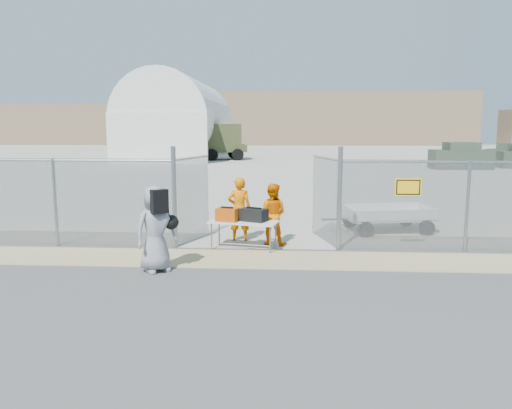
# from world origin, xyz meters

# --- Properties ---
(ground) EXTENTS (160.00, 160.00, 0.00)m
(ground) POSITION_xyz_m (0.00, 0.00, 0.00)
(ground) COLOR #3F3E3E
(tarmac_inside) EXTENTS (160.00, 80.00, 0.01)m
(tarmac_inside) POSITION_xyz_m (0.00, 42.00, 0.01)
(tarmac_inside) COLOR #A9A797
(tarmac_inside) RESTS_ON ground
(dirt_strip) EXTENTS (44.00, 1.60, 0.01)m
(dirt_strip) POSITION_xyz_m (0.00, 1.00, 0.01)
(dirt_strip) COLOR tan
(dirt_strip) RESTS_ON ground
(distant_hills) EXTENTS (140.00, 6.00, 9.00)m
(distant_hills) POSITION_xyz_m (5.00, 78.00, 4.50)
(distant_hills) COLOR #7F684F
(distant_hills) RESTS_ON ground
(chain_link_fence) EXTENTS (40.00, 0.20, 2.20)m
(chain_link_fence) POSITION_xyz_m (0.00, 2.00, 1.10)
(chain_link_fence) COLOR gray
(chain_link_fence) RESTS_ON ground
(quonset_hangar) EXTENTS (9.00, 18.00, 8.00)m
(quonset_hangar) POSITION_xyz_m (-10.00, 40.00, 4.00)
(quonset_hangar) COLOR silver
(quonset_hangar) RESTS_ON ground
(folding_table) EXTENTS (1.75, 1.01, 0.70)m
(folding_table) POSITION_xyz_m (-0.30, 1.95, 0.35)
(folding_table) COLOR silver
(folding_table) RESTS_ON ground
(orange_bag) EXTENTS (0.57, 0.45, 0.32)m
(orange_bag) POSITION_xyz_m (-0.69, 1.90, 0.86)
(orange_bag) COLOR #C94E09
(orange_bag) RESTS_ON folding_table
(black_duffel) EXTENTS (0.73, 0.60, 0.30)m
(black_duffel) POSITION_xyz_m (-0.05, 1.95, 0.85)
(black_duffel) COLOR black
(black_duffel) RESTS_ON folding_table
(security_worker_left) EXTENTS (0.64, 0.45, 1.68)m
(security_worker_left) POSITION_xyz_m (-0.49, 2.85, 0.84)
(security_worker_left) COLOR orange
(security_worker_left) RESTS_ON ground
(security_worker_right) EXTENTS (0.87, 0.74, 1.57)m
(security_worker_right) POSITION_xyz_m (0.38, 2.47, 0.78)
(security_worker_right) COLOR orange
(security_worker_right) RESTS_ON ground
(visitor) EXTENTS (1.03, 0.99, 1.78)m
(visitor) POSITION_xyz_m (-1.93, -0.05, 0.89)
(visitor) COLOR gray
(visitor) RESTS_ON ground
(utility_trailer) EXTENTS (3.42, 2.19, 0.77)m
(utility_trailer) POSITION_xyz_m (3.62, 4.32, 0.39)
(utility_trailer) COLOR silver
(utility_trailer) RESTS_ON ground
(military_truck) EXTENTS (7.37, 4.18, 3.31)m
(military_truck) POSITION_xyz_m (-6.58, 36.18, 1.66)
(military_truck) COLOR #3D4324
(military_truck) RESTS_ON ground
(parked_vehicle_near) EXTENTS (4.20, 1.98, 1.88)m
(parked_vehicle_near) POSITION_xyz_m (13.21, 26.89, 0.94)
(parked_vehicle_near) COLOR #354135
(parked_vehicle_near) RESTS_ON ground
(parked_vehicle_mid) EXTENTS (3.98, 3.64, 1.69)m
(parked_vehicle_mid) POSITION_xyz_m (18.75, 31.52, 0.85)
(parked_vehicle_mid) COLOR #354135
(parked_vehicle_mid) RESTS_ON ground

